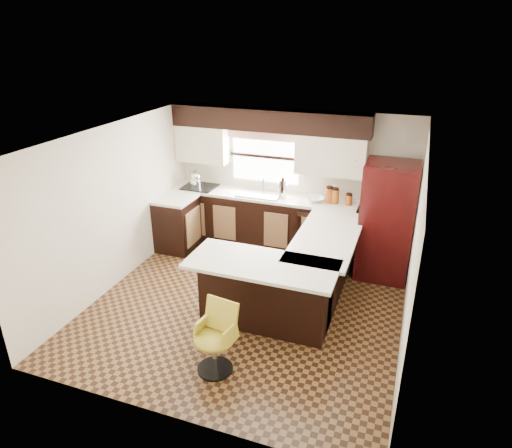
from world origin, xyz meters
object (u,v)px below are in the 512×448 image
at_px(peninsula_return, 266,293).
at_px(refrigerator, 387,221).
at_px(bar_chair, 214,340).
at_px(peninsula_long, 321,266).

height_order(peninsula_return, refrigerator, refrigerator).
bearing_deg(refrigerator, peninsula_return, -125.19).
height_order(refrigerator, bar_chair, refrigerator).
relative_size(peninsula_long, refrigerator, 1.07).
xyz_separation_m(peninsula_long, peninsula_return, (-0.53, -0.97, 0.00)).
relative_size(refrigerator, bar_chair, 2.16).
bearing_deg(refrigerator, peninsula_long, -131.61).
xyz_separation_m(peninsula_return, refrigerator, (1.31, 1.86, 0.46)).
relative_size(peninsula_long, peninsula_return, 1.18).
bearing_deg(bar_chair, peninsula_return, 85.92).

